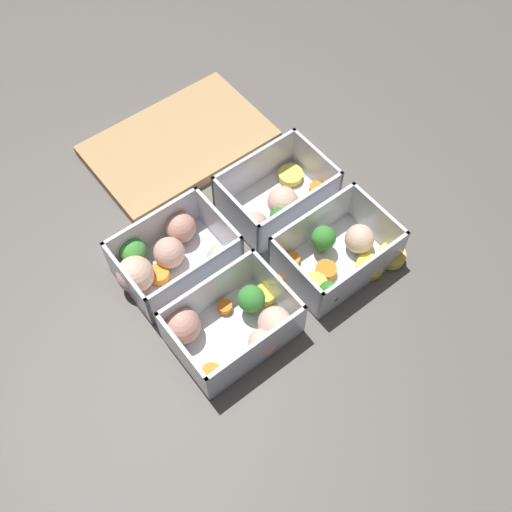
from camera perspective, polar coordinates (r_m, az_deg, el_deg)
The scene contains 6 objects.
ground_plane at distance 0.85m, azimuth 0.00°, elevation -0.87°, with size 4.00×4.00×0.00m, color #56514C.
container_near_left at distance 0.78m, azimuth -2.20°, elevation -6.47°, with size 0.17×0.14×0.07m.
container_near_right at distance 0.84m, azimuth 7.93°, elevation 0.10°, with size 0.18×0.13×0.07m.
container_far_left at distance 0.84m, azimuth -8.37°, elevation -0.07°, with size 0.17×0.13×0.07m.
container_far_right at distance 0.89m, azimuth 2.03°, elevation 5.43°, with size 0.16×0.11×0.07m.
cutting_board at distance 0.99m, azimuth -7.35°, elevation 10.60°, with size 0.28×0.18×0.02m.
Camera 1 is at (-0.27, -0.34, 0.73)m, focal length 42.00 mm.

